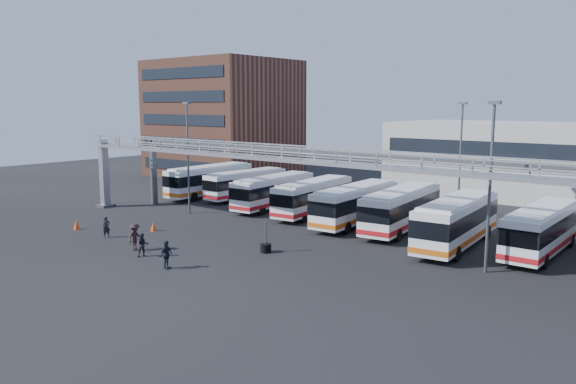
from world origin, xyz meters
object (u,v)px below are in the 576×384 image
Objects in this scene: bus_0 at (210,179)px; pedestrian_a at (106,227)px; light_pole_mid at (490,178)px; bus_6 at (457,220)px; cone_right at (153,226)px; tire_stack at (266,247)px; bus_5 at (402,208)px; cone_left at (76,225)px; bus_3 at (313,196)px; bus_7 at (542,228)px; bus_1 at (246,183)px; bus_2 at (274,190)px; bus_4 at (356,203)px; pedestrian_b at (143,245)px; light_pole_back at (460,153)px; light_pole_left at (188,152)px; pedestrian_d at (166,255)px; pedestrian_c at (135,237)px.

bus_0 is 6.92× the size of pedestrian_a.
light_pole_mid is 7.15m from bus_6.
cone_right is 0.34× the size of tire_stack.
bus_5 reaches higher than cone_left.
cone_right is at bearing -120.35° from bus_3.
bus_6 is 1.08× the size of bus_7.
bus_2 reaches higher than bus_1.
light_pole_mid is 12.21m from bus_5.
pedestrian_a is at bearing -103.77° from cone_right.
bus_1 is (-29.44, 10.15, -4.04)m from light_pole_mid.
bus_0 is at bearing 169.57° from bus_4.
pedestrian_b is (-20.25, -17.34, -1.00)m from bus_7.
light_pole_mid reaches higher than cone_left.
bus_1 is 0.87× the size of bus_6.
bus_7 is (10.73, -0.49, -0.07)m from bus_5.
bus_0 is at bearing -166.71° from light_pole_back.
bus_0 reaches higher than tire_stack.
light_pole_left is at bearing -56.10° from bus_0.
bus_1 is at bearing 154.17° from bus_2.
bus_7 is at bearing 77.54° from light_pole_mid.
pedestrian_d reaches higher than pedestrian_a.
light_pole_mid is 0.95× the size of bus_3.
pedestrian_a is 0.92× the size of pedestrian_d.
bus_7 is (30.85, -3.74, 0.12)m from bus_1.
bus_2 is at bearing 176.30° from bus_7.
light_pole_back is 1.01× the size of bus_1.
pedestrian_d is at bearing -114.88° from bus_5.
tire_stack reaches higher than pedestrian_b.
light_pole_mid reaches higher than tire_stack.
bus_2 reaches higher than pedestrian_c.
pedestrian_b is at bearing -52.46° from light_pole_left.
bus_1 is at bearing -167.26° from light_pole_back.
light_pole_left is 0.96× the size of bus_2.
cone_right is at bearing -158.69° from bus_6.
bus_4 reaches higher than bus_3.
light_pole_mid is at bearing -43.13° from bus_5.
tire_stack is at bearing -115.16° from bus_5.
bus_5 is 19.58m from pedestrian_d.
bus_3 is at bearing -10.06° from bus_1.
pedestrian_b is (-9.51, -17.83, -1.08)m from bus_5.
bus_2 is 18.32m from pedestrian_c.
tire_stack is (16.57, 4.37, -0.03)m from cone_left.
pedestrian_c is 1.08× the size of pedestrian_d.
tire_stack is (7.33, 5.31, -0.59)m from pedestrian_c.
cone_left reaches higher than cone_right.
light_pole_left is 30.16m from bus_7.
pedestrian_c is at bearing -63.47° from bus_1.
pedestrian_b is (10.61, -21.09, -0.89)m from bus_1.
light_pole_back is at bearing -21.99° from pedestrian_a.
light_pole_mid is 0.91× the size of bus_0.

